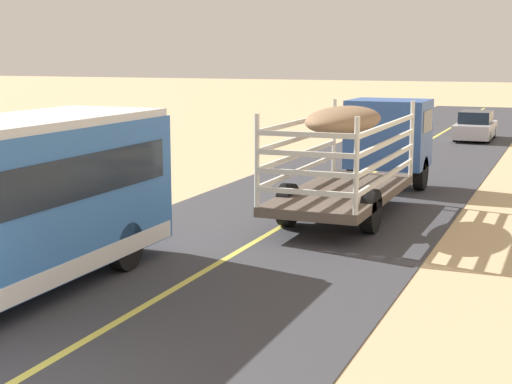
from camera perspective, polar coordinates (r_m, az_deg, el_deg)
name	(u,v)px	position (r m, az deg, el deg)	size (l,w,h in m)	color
livestock_truck	(373,141)	(23.78, 8.56, 3.71)	(2.53, 9.70, 3.02)	#3359A5
car_far	(475,127)	(41.70, 15.79, 4.63)	(1.80, 4.40, 1.46)	silver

